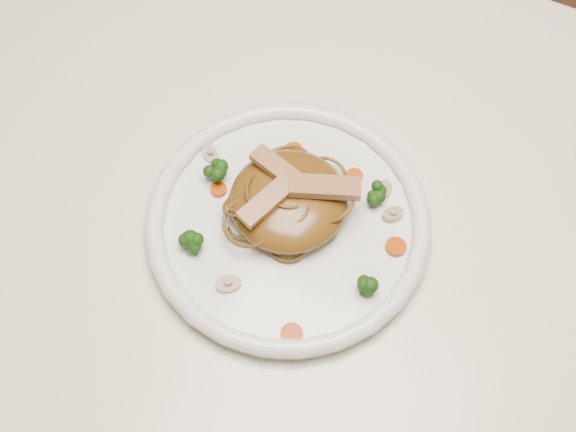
% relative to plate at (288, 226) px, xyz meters
% --- Properties ---
extents(ground, '(4.00, 4.00, 0.00)m').
position_rel_plate_xyz_m(ground, '(0.04, 0.04, -0.76)').
color(ground, brown).
rests_on(ground, ground).
extents(table, '(1.20, 0.80, 0.75)m').
position_rel_plate_xyz_m(table, '(0.04, 0.04, -0.11)').
color(table, beige).
rests_on(table, ground).
extents(plate, '(0.39, 0.39, 0.02)m').
position_rel_plate_xyz_m(plate, '(0.00, 0.00, 0.00)').
color(plate, white).
rests_on(plate, table).
extents(noodle_mound, '(0.15, 0.15, 0.04)m').
position_rel_plate_xyz_m(noodle_mound, '(-0.01, 0.01, 0.03)').
color(noodle_mound, brown).
rests_on(noodle_mound, plate).
extents(chicken_a, '(0.08, 0.05, 0.01)m').
position_rel_plate_xyz_m(chicken_a, '(0.03, 0.03, 0.05)').
color(chicken_a, '#B27D54').
rests_on(chicken_a, noodle_mound).
extents(chicken_b, '(0.07, 0.04, 0.01)m').
position_rel_plate_xyz_m(chicken_b, '(-0.03, 0.03, 0.05)').
color(chicken_b, '#B27D54').
rests_on(chicken_b, noodle_mound).
extents(chicken_c, '(0.04, 0.07, 0.01)m').
position_rel_plate_xyz_m(chicken_c, '(-0.02, -0.01, 0.05)').
color(chicken_c, '#B27D54').
rests_on(chicken_c, noodle_mound).
extents(broccoli_0, '(0.03, 0.03, 0.03)m').
position_rel_plate_xyz_m(broccoli_0, '(0.07, 0.06, 0.02)').
color(broccoli_0, '#18420D').
rests_on(broccoli_0, plate).
extents(broccoli_1, '(0.03, 0.03, 0.03)m').
position_rel_plate_xyz_m(broccoli_1, '(-0.09, 0.02, 0.02)').
color(broccoli_1, '#18420D').
rests_on(broccoli_1, plate).
extents(broccoli_2, '(0.03, 0.03, 0.03)m').
position_rel_plate_xyz_m(broccoli_2, '(-0.08, -0.07, 0.02)').
color(broccoli_2, '#18420D').
rests_on(broccoli_2, plate).
extents(broccoli_3, '(0.03, 0.03, 0.03)m').
position_rel_plate_xyz_m(broccoli_3, '(0.11, -0.04, 0.02)').
color(broccoli_3, '#18420D').
rests_on(broccoli_3, plate).
extents(carrot_0, '(0.02, 0.02, 0.00)m').
position_rel_plate_xyz_m(carrot_0, '(0.04, 0.08, 0.01)').
color(carrot_0, '#B63606').
rests_on(carrot_0, plate).
extents(carrot_1, '(0.02, 0.02, 0.00)m').
position_rel_plate_xyz_m(carrot_1, '(-0.08, 0.00, 0.01)').
color(carrot_1, '#B63606').
rests_on(carrot_1, plate).
extents(carrot_2, '(0.03, 0.03, 0.00)m').
position_rel_plate_xyz_m(carrot_2, '(0.11, 0.02, 0.01)').
color(carrot_2, '#B63606').
rests_on(carrot_2, plate).
extents(carrot_3, '(0.02, 0.02, 0.00)m').
position_rel_plate_xyz_m(carrot_3, '(-0.03, 0.08, 0.01)').
color(carrot_3, '#B63606').
rests_on(carrot_3, plate).
extents(carrot_4, '(0.03, 0.03, 0.00)m').
position_rel_plate_xyz_m(carrot_4, '(0.06, -0.11, 0.01)').
color(carrot_4, '#B63606').
rests_on(carrot_4, plate).
extents(mushroom_0, '(0.04, 0.04, 0.01)m').
position_rel_plate_xyz_m(mushroom_0, '(-0.02, -0.09, 0.01)').
color(mushroom_0, '#C4AE93').
rests_on(mushroom_0, plate).
extents(mushroom_1, '(0.03, 0.03, 0.01)m').
position_rel_plate_xyz_m(mushroom_1, '(0.10, 0.05, 0.01)').
color(mushroom_1, '#C4AE93').
rests_on(mushroom_1, plate).
extents(mushroom_2, '(0.03, 0.03, 0.01)m').
position_rel_plate_xyz_m(mushroom_2, '(-0.11, 0.04, 0.01)').
color(mushroom_2, '#C4AE93').
rests_on(mushroom_2, plate).
extents(mushroom_3, '(0.03, 0.03, 0.01)m').
position_rel_plate_xyz_m(mushroom_3, '(0.08, 0.08, 0.01)').
color(mushroom_3, '#C4AE93').
rests_on(mushroom_3, plate).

